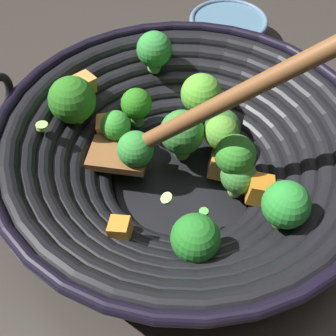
{
  "coord_description": "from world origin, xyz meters",
  "views": [
    {
      "loc": [
        0.26,
        -0.22,
        0.45
      ],
      "look_at": [
        -0.02,
        -0.01,
        0.03
      ],
      "focal_mm": 48.29,
      "sensor_mm": 36.0,
      "label": 1
    }
  ],
  "objects": [
    {
      "name": "wok",
      "position": [
        -0.0,
        0.0,
        0.07
      ],
      "size": [
        0.43,
        0.43,
        0.23
      ],
      "color": "black",
      "rests_on": "ground"
    },
    {
      "name": "prep_bowl",
      "position": [
        -0.2,
        0.26,
        0.02
      ],
      "size": [
        0.13,
        0.13,
        0.04
      ],
      "color": "slate",
      "rests_on": "ground"
    },
    {
      "name": "ground_plane",
      "position": [
        0.0,
        0.0,
        0.0
      ],
      "size": [
        4.0,
        4.0,
        0.0
      ],
      "primitive_type": "plane",
      "color": "#332D28"
    }
  ]
}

